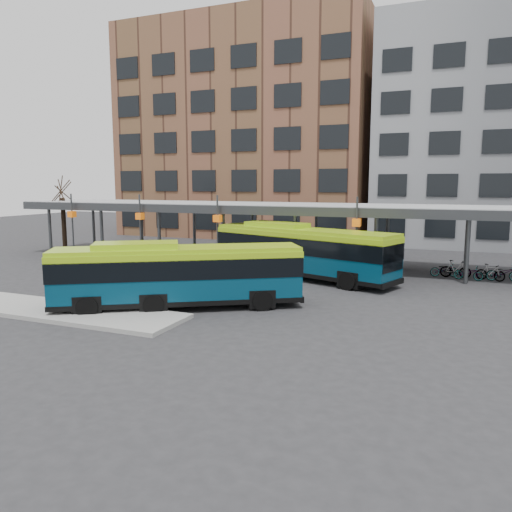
% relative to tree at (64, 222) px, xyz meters
% --- Properties ---
extents(ground, '(120.00, 120.00, 0.00)m').
position_rel_tree_xyz_m(ground, '(18.00, -12.00, -2.43)').
color(ground, '#28282B').
rests_on(ground, ground).
extents(boarding_island, '(14.00, 3.00, 0.18)m').
position_rel_tree_xyz_m(boarding_island, '(12.50, -15.00, -2.34)').
color(boarding_island, gray).
rests_on(boarding_island, ground).
extents(canopy, '(40.00, 6.53, 4.80)m').
position_rel_tree_xyz_m(canopy, '(17.94, 0.87, 1.47)').
color(canopy, '#999B9E').
rests_on(canopy, ground).
extents(tree, '(1.64, 1.64, 5.60)m').
position_rel_tree_xyz_m(tree, '(0.00, 0.00, 0.00)').
color(tree, black).
rests_on(tree, ground).
extents(building_brick, '(26.00, 14.00, 22.00)m').
position_rel_tree_xyz_m(building_brick, '(8.00, 20.00, 8.57)').
color(building_brick, brown).
rests_on(building_brick, ground).
extents(bus_front, '(10.46, 7.71, 3.00)m').
position_rel_tree_xyz_m(bus_front, '(18.02, -12.30, -0.87)').
color(bus_front, '#06354C').
rests_on(bus_front, ground).
extents(bus_rear, '(11.77, 6.14, 3.20)m').
position_rel_tree_xyz_m(bus_rear, '(20.97, -3.24, -0.77)').
color(bus_rear, '#06354C').
rests_on(bus_rear, ground).
extents(pedestrian, '(0.45, 0.68, 1.77)m').
position_rel_tree_xyz_m(pedestrian, '(13.90, -14.86, -1.36)').
color(pedestrian, black).
rests_on(pedestrian, boarding_island).
extents(bike_rack, '(5.00, 1.50, 1.04)m').
position_rel_tree_xyz_m(bike_rack, '(30.43, 0.12, -1.96)').
color(bike_rack, slate).
rests_on(bike_rack, ground).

